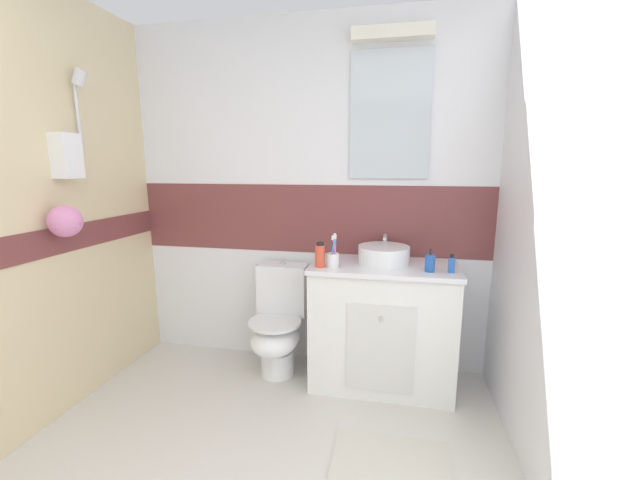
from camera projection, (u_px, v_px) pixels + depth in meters
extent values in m
cube|color=beige|center=(252.00, 479.00, 1.87)|extent=(3.20, 3.48, 0.04)
cube|color=white|center=(309.00, 304.00, 2.99)|extent=(3.20, 0.10, 0.85)
cube|color=brown|center=(309.00, 218.00, 2.86)|extent=(3.20, 0.10, 0.50)
cube|color=white|center=(308.00, 102.00, 2.70)|extent=(3.20, 0.10, 1.15)
cube|color=silver|center=(390.00, 115.00, 2.55)|extent=(0.53, 0.02, 0.83)
cube|color=white|center=(393.00, 33.00, 2.42)|extent=(0.52, 0.10, 0.08)
cube|color=brown|center=(1.00, 253.00, 1.92)|extent=(0.01, 3.48, 0.16)
cube|color=white|center=(67.00, 156.00, 2.22)|extent=(0.10, 0.14, 0.26)
cylinder|color=silver|center=(78.00, 118.00, 2.31)|extent=(0.02, 0.02, 0.46)
cylinder|color=silver|center=(79.00, 77.00, 2.26)|extent=(0.10, 0.07, 0.11)
sphere|color=pink|center=(65.00, 221.00, 2.16)|extent=(0.18, 0.18, 0.18)
cube|color=white|center=(597.00, 233.00, 1.37)|extent=(0.10, 3.48, 2.50)
cube|color=white|center=(382.00, 327.00, 2.60)|extent=(0.93, 0.49, 0.82)
cube|color=white|center=(384.00, 267.00, 2.51)|extent=(0.95, 0.51, 0.03)
cube|color=silver|center=(380.00, 349.00, 2.37)|extent=(0.42, 0.01, 0.57)
cylinder|color=silver|center=(381.00, 319.00, 2.31)|extent=(0.02, 0.02, 0.03)
cylinder|color=white|center=(384.00, 255.00, 2.53)|extent=(0.34, 0.34, 0.12)
cylinder|color=#AFB1BA|center=(384.00, 247.00, 2.52)|extent=(0.28, 0.28, 0.01)
cylinder|color=silver|center=(385.00, 245.00, 2.72)|extent=(0.03, 0.03, 0.16)
cylinder|color=silver|center=(385.00, 237.00, 2.61)|extent=(0.02, 0.15, 0.02)
cylinder|color=white|center=(277.00, 362.00, 2.77)|extent=(0.24, 0.24, 0.18)
ellipsoid|color=white|center=(275.00, 339.00, 2.69)|extent=(0.34, 0.42, 0.22)
cylinder|color=white|center=(275.00, 322.00, 2.67)|extent=(0.37, 0.37, 0.02)
cube|color=white|center=(283.00, 289.00, 2.84)|extent=(0.36, 0.17, 0.38)
cylinder|color=silver|center=(283.00, 263.00, 2.80)|extent=(0.04, 0.04, 0.02)
cylinder|color=white|center=(333.00, 260.00, 2.43)|extent=(0.07, 0.07, 0.09)
cylinder|color=#338CD8|center=(333.00, 251.00, 2.41)|extent=(0.03, 0.04, 0.17)
cube|color=white|center=(333.00, 238.00, 2.39)|extent=(0.02, 0.02, 0.03)
cylinder|color=#338CD8|center=(335.00, 250.00, 2.41)|extent=(0.01, 0.02, 0.17)
cube|color=white|center=(335.00, 237.00, 2.40)|extent=(0.01, 0.02, 0.03)
cylinder|color=#D872BF|center=(335.00, 250.00, 2.41)|extent=(0.04, 0.02, 0.18)
cube|color=white|center=(335.00, 236.00, 2.39)|extent=(0.02, 0.02, 0.03)
cylinder|color=#2659B2|center=(430.00, 263.00, 2.33)|extent=(0.06, 0.06, 0.11)
cylinder|color=#262626|center=(431.00, 252.00, 2.31)|extent=(0.01, 0.01, 0.04)
cylinder|color=#262626|center=(431.00, 249.00, 2.30)|extent=(0.01, 0.02, 0.01)
cube|color=#2659B2|center=(452.00, 265.00, 2.30)|extent=(0.04, 0.03, 0.09)
cylinder|color=black|center=(452.00, 256.00, 2.29)|extent=(0.03, 0.03, 0.02)
cylinder|color=#D84C33|center=(320.00, 256.00, 2.43)|extent=(0.06, 0.06, 0.14)
cylinder|color=black|center=(320.00, 244.00, 2.42)|extent=(0.04, 0.04, 0.02)
cube|color=beige|center=(391.00, 464.00, 1.93)|extent=(0.60, 0.42, 0.01)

